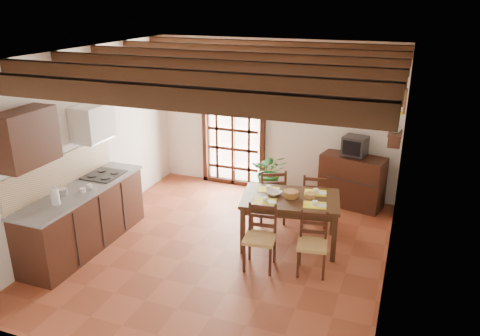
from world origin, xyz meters
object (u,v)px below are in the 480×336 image
at_px(chair_far_right, 314,208).
at_px(pendant_lamp, 296,106).
at_px(sideboard, 352,181).
at_px(crt_tv, 355,146).
at_px(kitchen_counter, 84,217).
at_px(chair_near_right, 312,254).
at_px(potted_plant, 270,169).
at_px(dining_table, 290,203).
at_px(chair_near_left, 260,249).
at_px(chair_far_left, 272,204).

relative_size(chair_far_right, pendant_lamp, 1.06).
height_order(sideboard, crt_tv, crt_tv).
xyz_separation_m(kitchen_counter, pendant_lamp, (2.80, 1.21, 1.60)).
bearing_deg(chair_near_right, sideboard, 76.48).
xyz_separation_m(crt_tv, potted_plant, (-1.42, -0.23, -0.53)).
relative_size(dining_table, potted_plant, 0.84).
bearing_deg(chair_near_left, potted_plant, 97.12).
relative_size(kitchen_counter, chair_far_right, 2.51).
bearing_deg(dining_table, sideboard, 58.36).
bearing_deg(crt_tv, chair_far_right, -103.36).
height_order(crt_tv, potted_plant, potted_plant).
bearing_deg(kitchen_counter, chair_far_right, 31.97).
relative_size(kitchen_counter, pendant_lamp, 2.66).
xyz_separation_m(dining_table, chair_near_right, (0.47, -0.64, -0.40)).
distance_m(dining_table, crt_tv, 1.88).
bearing_deg(crt_tv, chair_near_right, -82.45).
bearing_deg(chair_near_left, chair_near_right, 3.89).
bearing_deg(chair_near_right, potted_plant, 111.25).
bearing_deg(potted_plant, chair_far_right, -36.27).
distance_m(dining_table, chair_far_left, 0.87).
bearing_deg(chair_near_right, chair_far_right, 91.59).
xyz_separation_m(chair_far_left, crt_tv, (1.13, 1.07, 0.81)).
bearing_deg(pendant_lamp, potted_plant, 118.84).
relative_size(dining_table, crt_tv, 3.46).
distance_m(chair_far_left, pendant_lamp, 1.92).
bearing_deg(chair_far_left, kitchen_counter, 13.17).
distance_m(chair_near_right, chair_far_right, 1.43).
distance_m(kitchen_counter, chair_near_left, 2.62).
xyz_separation_m(dining_table, pendant_lamp, (0.00, 0.10, 1.42)).
height_order(dining_table, sideboard, sideboard).
distance_m(kitchen_counter, sideboard, 4.46).
xyz_separation_m(chair_far_left, sideboard, (1.13, 1.07, 0.16)).
relative_size(chair_far_left, crt_tv, 2.10).
relative_size(dining_table, chair_far_left, 1.64).
height_order(chair_far_left, potted_plant, potted_plant).
bearing_deg(chair_far_right, chair_near_left, 64.67).
xyz_separation_m(kitchen_counter, crt_tv, (3.46, 2.82, 0.63)).
height_order(chair_near_left, chair_far_right, chair_far_right).
distance_m(chair_near_left, pendant_lamp, 2.01).
bearing_deg(sideboard, chair_far_left, -123.44).
relative_size(kitchen_counter, chair_near_left, 2.52).
height_order(dining_table, crt_tv, crt_tv).
relative_size(kitchen_counter, sideboard, 2.10).
xyz_separation_m(sideboard, pendant_lamp, (-0.66, -1.61, 1.62)).
xyz_separation_m(dining_table, chair_far_right, (0.21, 0.76, -0.38)).
height_order(chair_far_left, chair_far_right, chair_far_left).
height_order(potted_plant, pendant_lamp, pendant_lamp).
relative_size(dining_table, chair_far_right, 1.71).
distance_m(crt_tv, pendant_lamp, 1.99).
bearing_deg(chair_near_right, kitchen_counter, 179.31).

